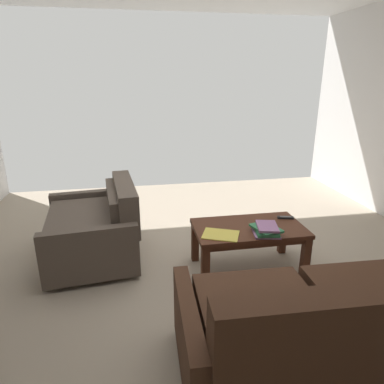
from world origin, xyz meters
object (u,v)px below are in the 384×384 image
(loveseat_near, at_px, (97,227))
(coffee_table, at_px, (249,233))
(book_stack, at_px, (266,230))
(tv_remote, at_px, (286,218))
(sofa_main, at_px, (328,330))
(loose_magazine, at_px, (221,235))

(loveseat_near, height_order, coffee_table, loveseat_near)
(book_stack, xyz_separation_m, tv_remote, (-0.33, -0.30, -0.03))
(sofa_main, height_order, tv_remote, sofa_main)
(book_stack, height_order, loose_magazine, book_stack)
(loose_magazine, bearing_deg, loveseat_near, -95.85)
(coffee_table, distance_m, loose_magazine, 0.35)
(loveseat_near, bearing_deg, tv_remote, 168.51)
(tv_remote, relative_size, loose_magazine, 0.52)
(sofa_main, xyz_separation_m, loose_magazine, (0.36, -1.16, 0.11))
(tv_remote, bearing_deg, coffee_table, 15.71)
(sofa_main, height_order, loveseat_near, sofa_main)
(book_stack, relative_size, tv_remote, 1.83)
(book_stack, xyz_separation_m, loose_magazine, (0.41, -0.05, -0.04))
(sofa_main, relative_size, tv_remote, 10.87)
(loveseat_near, bearing_deg, sofa_main, 130.07)
(loveseat_near, xyz_separation_m, tv_remote, (-1.88, 0.38, 0.13))
(coffee_table, xyz_separation_m, tv_remote, (-0.42, -0.12, 0.08))
(loveseat_near, height_order, tv_remote, loveseat_near)
(loveseat_near, xyz_separation_m, loose_magazine, (-1.15, 0.63, 0.12))
(sofa_main, height_order, loose_magazine, sofa_main)
(sofa_main, bearing_deg, loveseat_near, -49.93)
(book_stack, bearing_deg, loose_magazine, -6.29)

